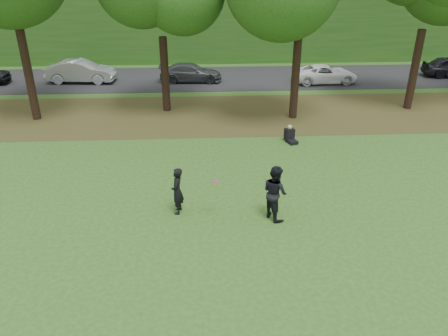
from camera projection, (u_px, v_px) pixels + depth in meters
name	position (u px, v px, depth m)	size (l,w,h in m)	color
ground	(240.00, 259.00, 12.86)	(120.00, 120.00, 0.00)	#2F4916
leaf_litter	(220.00, 114.00, 24.52)	(60.00, 7.00, 0.01)	#4E341C
street	(215.00, 78.00, 31.69)	(70.00, 7.00, 0.02)	black
far_hedge	(212.00, 30.00, 35.97)	(70.00, 3.00, 5.00)	#1F5117
player_left	(177.00, 191.00, 14.83)	(0.61, 0.40, 1.69)	black
player_right	(275.00, 192.00, 14.51)	(0.94, 0.73, 1.92)	black
parked_cars	(208.00, 72.00, 30.53)	(37.95, 3.32, 1.55)	black
frisbee	(215.00, 181.00, 14.24)	(0.36, 0.34, 0.17)	#FF1582
seated_person	(290.00, 136.00, 20.80)	(0.62, 0.82, 0.83)	black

